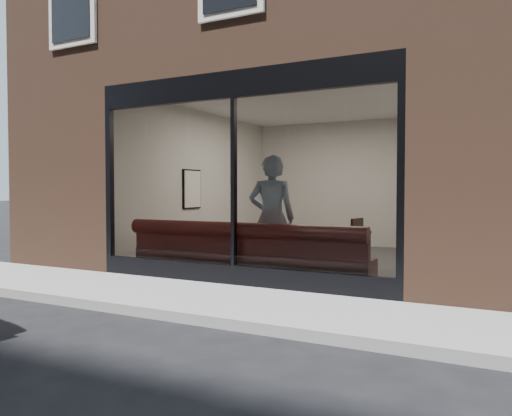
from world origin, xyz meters
The scene contains 20 objects.
ground centered at (0.00, 0.00, 0.00)m, with size 120.00×120.00×0.00m, color black.
sidewalk_near centered at (0.00, 1.00, 0.01)m, with size 40.00×2.00×0.01m, color gray.
kerb_near centered at (0.00, -0.05, 0.06)m, with size 40.00×0.10×0.12m, color gray.
host_building_pier_left centered at (-3.75, 8.00, 1.60)m, with size 2.50×12.00×3.20m, color brown.
host_building_backfill centered at (0.00, 11.00, 1.60)m, with size 5.00×6.00×3.20m, color brown.
cafe_floor centered at (0.00, 5.00, 0.02)m, with size 6.00×6.00×0.00m, color #2D2D30.
cafe_ceiling centered at (0.00, 5.00, 3.19)m, with size 6.00×6.00×0.00m, color white.
cafe_wall_back centered at (0.00, 7.99, 1.60)m, with size 5.00×5.00×0.00m, color beige.
cafe_wall_left centered at (-2.49, 5.00, 1.60)m, with size 6.00×6.00×0.00m, color beige.
cafe_wall_right centered at (2.49, 5.00, 1.60)m, with size 6.00×6.00×0.00m, color beige.
storefront_kick centered at (0.00, 2.05, 0.15)m, with size 5.00×0.10×0.30m, color black.
storefront_header centered at (0.00, 2.05, 3.00)m, with size 5.00×0.10×0.40m, color black.
storefront_mullion centered at (0.00, 2.05, 1.55)m, with size 0.06×0.10×2.50m, color black.
storefront_glass centered at (0.00, 2.02, 1.55)m, with size 4.80×4.80×0.00m, color white.
banquette centered at (0.00, 2.45, 0.23)m, with size 4.00×0.55×0.45m, color #3D1816.
person centered at (0.35, 2.64, 0.99)m, with size 0.72×0.47×1.98m, color #89A1B8.
cafe_table_left centered at (-1.65, 3.16, 0.74)m, with size 0.65×0.65×0.04m, color black.
cafe_table_right centered at (1.30, 3.53, 0.74)m, with size 0.57×0.57×0.04m, color black.
cafe_chair_right centered at (1.17, 3.97, 0.24)m, with size 0.43×0.43×0.04m, color black.
wall_poster centered at (-2.45, 4.54, 1.46)m, with size 0.02×0.59×0.79m, color white.
Camera 1 is at (3.69, -4.43, 1.42)m, focal length 35.00 mm.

